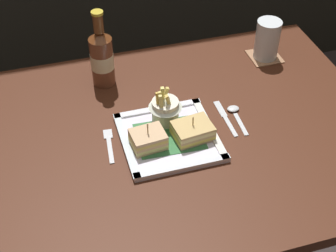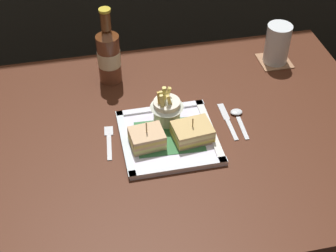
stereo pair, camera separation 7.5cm
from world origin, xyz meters
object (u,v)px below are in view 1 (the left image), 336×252
dining_table (167,160)px  square_plate (169,138)px  sandwich_half_left (148,139)px  spoon (235,113)px  beer_bottle (102,57)px  fries_cup (165,107)px  water_glass (267,42)px  knife (225,117)px  sandwich_half_right (193,131)px  fork (109,144)px

dining_table → square_plate: size_ratio=4.79×
sandwich_half_left → spoon: bearing=13.6°
beer_bottle → spoon: (0.33, -0.25, -0.09)m
fries_cup → water_glass: water_glass is taller
spoon → knife: bearing=-171.5°
dining_table → sandwich_half_right: 0.15m
square_plate → fries_cup: fries_cup is taller
beer_bottle → spoon: bearing=-37.5°
knife → spoon: 0.03m
dining_table → spoon: size_ratio=9.72×
fries_cup → beer_bottle: size_ratio=0.46×
dining_table → sandwich_half_right: size_ratio=11.16×
fork → knife: 0.34m
dining_table → fork: size_ratio=9.29×
square_plate → sandwich_half_left: size_ratio=2.71×
sandwich_half_left → beer_bottle: beer_bottle is taller
sandwich_half_left → knife: size_ratio=0.60×
square_plate → spoon: 0.22m
square_plate → fork: size_ratio=1.94×
spoon → water_glass: bearing=49.9°
dining_table → sandwich_half_left: size_ratio=13.00×
beer_bottle → fork: size_ratio=1.86×
sandwich_half_left → dining_table: bearing=30.6°
beer_bottle → water_glass: (0.53, -0.01, -0.04)m
dining_table → water_glass: (0.41, 0.27, 0.16)m
sandwich_half_left → fries_cup: 0.11m
fries_cup → water_glass: 0.46m
water_glass → knife: water_glass is taller
fork → spoon: size_ratio=1.05×
sandwich_half_left → water_glass: size_ratio=0.73×
dining_table → water_glass: water_glass is taller
square_plate → beer_bottle: beer_bottle is taller
beer_bottle → fork: (-0.04, -0.27, -0.09)m
beer_bottle → dining_table: bearing=-66.8°
square_plate → sandwich_half_right: 0.07m
sandwich_half_left → fries_cup: (0.07, 0.08, 0.03)m
sandwich_half_right → fries_cup: fries_cup is taller
sandwich_half_left → sandwich_half_right: size_ratio=0.86×
sandwich_half_right → knife: size_ratio=0.70×
sandwich_half_left → sandwich_half_right: sandwich_half_left is taller
sandwich_half_left → beer_bottle: (-0.06, 0.32, 0.06)m
sandwich_half_left → sandwich_half_right: (0.12, -0.00, -0.00)m
water_glass → fork: (-0.57, -0.26, -0.06)m
sandwich_half_left → water_glass: 0.57m
square_plate → spoon: size_ratio=2.03×
dining_table → beer_bottle: 0.36m
fries_cup → fork: 0.18m
beer_bottle → fork: 0.29m
sandwich_half_right → water_glass: size_ratio=0.85×
knife → sandwich_half_right: bearing=-152.6°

